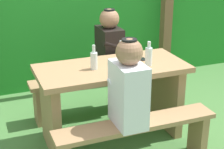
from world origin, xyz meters
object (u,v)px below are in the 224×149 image
(bottle_center, at_px, (121,54))
(person_black_coat, at_px, (110,45))
(bench_far, at_px, (94,87))
(drinking_glass, at_px, (132,57))
(cell_phone, at_px, (140,58))
(person_white_shirt, at_px, (128,86))
(bench_near, at_px, (136,136))
(bottle_right, at_px, (149,56))
(picnic_table, at_px, (112,90))
(bottle_left, at_px, (94,60))

(bottle_center, bearing_deg, person_black_coat, 81.32)
(bench_far, distance_m, drinking_glass, 0.72)
(person_black_coat, height_order, cell_phone, person_black_coat)
(drinking_glass, relative_size, bottle_center, 0.37)
(person_black_coat, distance_m, drinking_glass, 0.49)
(person_white_shirt, relative_size, person_black_coat, 1.00)
(bench_near, distance_m, drinking_glass, 0.81)
(bottle_right, bearing_deg, bench_far, 115.62)
(bench_near, height_order, person_black_coat, person_black_coat)
(picnic_table, height_order, bottle_left, bottle_left)
(picnic_table, bearing_deg, bottle_right, -19.20)
(person_white_shirt, height_order, bottle_center, person_white_shirt)
(bench_far, bearing_deg, drinking_glass, -64.61)
(bench_near, bearing_deg, bottle_center, 79.67)
(person_white_shirt, bearing_deg, bottle_left, 100.98)
(bench_far, height_order, bottle_left, bottle_left)
(bench_near, relative_size, person_black_coat, 1.95)
(bench_far, relative_size, person_white_shirt, 1.95)
(person_white_shirt, height_order, bottle_left, person_white_shirt)
(drinking_glass, xyz_separation_m, bottle_center, (-0.12, -0.01, 0.05))
(bench_far, xyz_separation_m, person_black_coat, (0.19, -0.00, 0.46))
(bench_far, distance_m, cell_phone, 0.72)
(bench_far, relative_size, person_black_coat, 1.95)
(bench_near, bearing_deg, bottle_right, 54.24)
(drinking_glass, bearing_deg, cell_phone, 11.85)
(person_white_shirt, bearing_deg, person_black_coat, 76.52)
(bottle_left, bearing_deg, bench_near, -71.37)
(bottle_center, bearing_deg, picnic_table, -153.81)
(picnic_table, relative_size, bench_far, 1.00)
(person_white_shirt, bearing_deg, bottle_right, 47.96)
(bottle_left, bearing_deg, picnic_table, 5.58)
(bottle_left, bearing_deg, person_white_shirt, -79.02)
(person_white_shirt, bearing_deg, cell_phone, 57.49)
(person_black_coat, xyz_separation_m, cell_phone, (0.14, -0.47, -0.02))
(bottle_right, bearing_deg, bottle_center, 141.47)
(bottle_right, xyz_separation_m, cell_phone, (0.01, 0.20, -0.09))
(bottle_left, xyz_separation_m, bottle_center, (0.29, 0.07, 0.00))
(bench_near, distance_m, bottle_right, 0.76)
(bottle_right, distance_m, bottle_center, 0.27)
(bottle_right, height_order, cell_phone, bottle_right)
(bench_near, bearing_deg, picnic_table, 90.00)
(bench_near, distance_m, bench_far, 1.11)
(picnic_table, distance_m, bench_near, 0.59)
(person_white_shirt, distance_m, person_black_coat, 1.13)
(picnic_table, relative_size, bottle_center, 6.55)
(bench_far, relative_size, drinking_glass, 17.52)
(picnic_table, bearing_deg, person_white_shirt, -98.00)
(person_white_shirt, relative_size, drinking_glass, 9.00)
(drinking_glass, distance_m, bottle_center, 0.13)
(person_black_coat, relative_size, cell_phone, 5.14)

